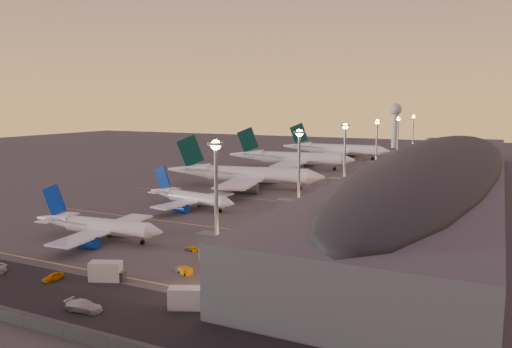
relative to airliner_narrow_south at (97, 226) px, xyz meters
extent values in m
plane|color=#454240|center=(4.41, 27.47, -3.31)|extent=(700.00, 700.00, 0.00)
cylinder|color=silver|center=(3.10, 0.30, 0.06)|extent=(22.40, 5.89, 3.77)
cone|color=silver|center=(15.89, 1.54, 0.06)|extent=(3.92, 4.10, 3.77)
cone|color=silver|center=(-12.90, -1.25, 0.53)|extent=(10.32, 4.72, 3.77)
cube|color=silver|center=(2.03, 0.20, -0.60)|extent=(9.47, 32.22, 0.41)
cylinder|color=navy|center=(2.07, 7.22, -1.87)|extent=(5.25, 3.30, 2.83)
cylinder|color=navy|center=(3.42, -6.69, -1.87)|extent=(5.25, 3.30, 2.83)
cube|color=navy|center=(-12.40, -1.20, 5.42)|extent=(6.93, 1.23, 8.18)
cube|color=silver|center=(-11.69, -1.14, 1.10)|extent=(4.66, 11.72, 0.26)
cylinder|color=black|center=(12.35, 1.20, -2.57)|extent=(0.33, 0.33, 1.49)
cylinder|color=black|center=(12.35, 1.20, -2.79)|extent=(1.11, 0.76, 1.06)
cylinder|color=black|center=(1.06, 2.75, -2.57)|extent=(0.33, 0.33, 1.49)
cylinder|color=black|center=(1.06, 2.75, -2.79)|extent=(1.11, 0.76, 1.06)
cylinder|color=black|center=(1.57, -2.50, -2.57)|extent=(0.33, 0.33, 1.49)
cylinder|color=black|center=(1.57, -2.50, -2.79)|extent=(1.11, 0.76, 1.06)
cylinder|color=silver|center=(2.34, 39.99, -0.04)|extent=(21.83, 7.28, 3.66)
cone|color=silver|center=(14.65, 37.86, -0.04)|extent=(4.04, 4.20, 3.66)
cone|color=silver|center=(-13.05, 42.66, 0.42)|extent=(10.20, 5.27, 3.66)
cube|color=silver|center=(1.31, 40.17, -0.68)|extent=(11.42, 31.46, 0.40)
cylinder|color=navy|center=(3.15, 46.74, -1.91)|extent=(5.26, 3.54, 2.75)
cylinder|color=navy|center=(0.84, 33.36, -1.91)|extent=(5.26, 3.54, 2.75)
cube|color=navy|center=(-12.57, 42.57, 5.17)|extent=(6.71, 1.69, 7.95)
cube|color=silver|center=(-11.89, 42.46, 0.97)|extent=(5.32, 11.53, 0.26)
cylinder|color=black|center=(11.24, 38.45, -2.59)|extent=(0.34, 0.34, 1.45)
cylinder|color=black|center=(11.24, 38.45, -2.80)|extent=(1.12, 0.81, 1.03)
cylinder|color=black|center=(1.07, 42.81, -2.59)|extent=(0.34, 0.34, 1.45)
cylinder|color=black|center=(1.07, 42.81, -2.80)|extent=(1.12, 0.81, 1.03)
cylinder|color=black|center=(0.19, 37.76, -2.59)|extent=(0.34, 0.34, 1.45)
cylinder|color=black|center=(0.19, 37.76, -2.80)|extent=(1.12, 0.81, 1.03)
cylinder|color=silver|center=(2.34, 81.88, 1.99)|extent=(39.44, 12.58, 5.90)
cone|color=silver|center=(24.65, 85.81, 1.99)|extent=(7.22, 6.90, 5.90)
cone|color=silver|center=(-25.54, 76.97, 2.73)|extent=(18.37, 8.87, 5.90)
cube|color=silver|center=(0.48, 81.55, 0.96)|extent=(21.05, 58.12, 0.65)
cylinder|color=#53555A|center=(-0.45, 94.13, -1.03)|extent=(9.44, 5.89, 4.42)
cylinder|color=#53555A|center=(3.90, 69.42, -1.03)|extent=(9.44, 5.89, 4.42)
cube|color=#062A28|center=(-24.67, 77.12, 10.35)|extent=(11.61, 2.89, 13.09)
cube|color=silver|center=(-23.43, 77.34, 3.62)|extent=(9.76, 21.31, 0.41)
cylinder|color=black|center=(18.48, 84.73, -2.13)|extent=(0.55, 0.55, 2.36)
cylinder|color=black|center=(18.48, 84.73, -2.49)|extent=(1.81, 1.30, 1.65)
cylinder|color=black|center=(-1.47, 85.40, -2.13)|extent=(0.55, 0.55, 2.36)
cylinder|color=black|center=(-1.47, 85.40, -2.49)|extent=(1.81, 1.30, 1.65)
cylinder|color=black|center=(-0.04, 77.27, -2.13)|extent=(0.55, 0.55, 2.36)
cylinder|color=black|center=(-0.04, 77.27, -2.49)|extent=(1.81, 1.30, 1.65)
cylinder|color=silver|center=(-3.05, 142.25, 2.07)|extent=(40.00, 11.35, 5.98)
cone|color=silver|center=(19.70, 145.40, 2.07)|extent=(7.14, 6.80, 5.98)
cone|color=silver|center=(-31.49, 138.31, 2.82)|extent=(18.52, 8.38, 5.98)
cube|color=silver|center=(-4.95, 141.99, 1.02)|extent=(19.31, 58.85, 0.66)
cylinder|color=#53555A|center=(-5.43, 154.76, -1.00)|extent=(9.46, 5.67, 4.49)
cylinder|color=#53555A|center=(-1.94, 129.56, -1.00)|extent=(9.46, 5.67, 4.49)
cube|color=#062A28|center=(-30.61, 138.43, 10.54)|extent=(11.81, 2.51, 13.27)
cube|color=silver|center=(-29.34, 138.61, 3.71)|extent=(9.18, 21.49, 0.42)
cylinder|color=black|center=(13.40, 144.53, -2.12)|extent=(0.54, 0.54, 2.39)
cylinder|color=black|center=(13.40, 144.53, -2.48)|extent=(1.80, 1.27, 1.67)
cylinder|color=black|center=(-6.79, 145.96, -2.12)|extent=(0.54, 0.54, 2.39)
cylinder|color=black|center=(-6.79, 145.96, -2.48)|extent=(1.80, 1.27, 1.67)
cylinder|color=black|center=(-5.64, 137.67, -2.12)|extent=(0.54, 0.54, 2.39)
cylinder|color=black|center=(-5.64, 137.67, -2.48)|extent=(1.80, 1.27, 1.67)
cylinder|color=silver|center=(2.55, 197.36, 2.14)|extent=(40.18, 7.04, 6.06)
cone|color=silver|center=(25.79, 197.93, 2.14)|extent=(6.61, 6.21, 6.06)
cone|color=silver|center=(-26.51, 196.64, 2.89)|extent=(18.23, 6.50, 6.06)
cube|color=silver|center=(0.61, 197.31, 1.08)|extent=(13.07, 58.81, 0.67)
cylinder|color=#53555A|center=(1.58, 210.22, -0.97)|extent=(9.15, 4.76, 4.54)
cylinder|color=#53555A|center=(2.22, 184.47, -0.97)|extent=(9.15, 4.76, 4.54)
cube|color=#062A28|center=(-25.61, 196.66, 10.72)|extent=(11.96, 1.20, 13.44)
cube|color=silver|center=(-24.31, 196.70, 3.80)|extent=(6.98, 21.23, 0.42)
cylinder|color=black|center=(19.36, 197.78, -2.10)|extent=(0.50, 0.50, 2.42)
cylinder|color=black|center=(19.36, 197.78, -2.47)|extent=(1.72, 1.10, 1.70)
cylinder|color=black|center=(-0.79, 201.52, -2.10)|extent=(0.50, 0.50, 2.42)
cylinder|color=black|center=(-0.79, 201.52, -2.47)|extent=(1.72, 1.10, 1.70)
cylinder|color=black|center=(-0.58, 193.04, -2.10)|extent=(0.50, 0.50, 2.42)
cylinder|color=black|center=(-0.58, 193.04, -2.47)|extent=(1.72, 1.10, 1.70)
cube|color=#45464A|center=(66.41, 99.97, 2.69)|extent=(40.00, 255.00, 12.00)
ellipsoid|color=black|center=(66.41, 99.97, 8.69)|extent=(39.00, 253.00, 10.92)
cube|color=#EEA25D|center=(46.21, 99.97, 1.69)|extent=(0.40, 244.80, 8.00)
cube|color=#53555A|center=(38.41, -2.53, 1.19)|extent=(16.00, 3.20, 3.00)
cylinder|color=gray|center=(30.41, -2.53, -1.11)|extent=(0.70, 0.70, 4.40)
cube|color=#53555A|center=(38.41, 37.47, 1.19)|extent=(16.00, 3.20, 3.00)
cylinder|color=gray|center=(30.41, 37.47, -1.11)|extent=(0.70, 0.70, 4.40)
cube|color=#53555A|center=(38.41, 82.47, 1.19)|extent=(16.00, 3.20, 3.00)
cylinder|color=gray|center=(30.41, 82.47, -1.11)|extent=(0.70, 0.70, 4.40)
cube|color=#53555A|center=(38.41, 139.47, 1.19)|extent=(16.00, 3.20, 3.00)
cylinder|color=gray|center=(30.41, 139.47, -1.11)|extent=(0.70, 0.70, 4.40)
cube|color=#53555A|center=(38.41, 195.47, 1.19)|extent=(16.00, 3.20, 3.00)
cylinder|color=gray|center=(30.41, 195.47, -1.11)|extent=(0.70, 0.70, 4.40)
cylinder|color=gray|center=(40.41, -12.53, 9.19)|extent=(0.70, 0.70, 25.00)
cube|color=gray|center=(40.41, -12.53, 21.89)|extent=(2.20, 2.20, 0.50)
sphere|color=#FBBF55|center=(40.41, -12.53, 21.69)|extent=(1.80, 1.80, 1.80)
cylinder|color=gray|center=(40.41, 27.47, 9.19)|extent=(0.70, 0.70, 25.00)
cube|color=gray|center=(40.41, 27.47, 21.89)|extent=(2.20, 2.20, 0.50)
sphere|color=#FBBF55|center=(40.41, 27.47, 21.69)|extent=(1.80, 1.80, 1.80)
cylinder|color=gray|center=(40.41, 67.47, 9.19)|extent=(0.70, 0.70, 25.00)
cube|color=gray|center=(40.41, 67.47, 21.89)|extent=(2.20, 2.20, 0.50)
sphere|color=#FBBF55|center=(40.41, 67.47, 21.69)|extent=(1.80, 1.80, 1.80)
cylinder|color=gray|center=(40.41, 112.47, 9.19)|extent=(0.70, 0.70, 25.00)
cube|color=gray|center=(40.41, 112.47, 21.89)|extent=(2.20, 2.20, 0.50)
sphere|color=#FBBF55|center=(40.41, 112.47, 21.69)|extent=(1.80, 1.80, 1.80)
cylinder|color=gray|center=(40.41, 157.47, 9.19)|extent=(0.70, 0.70, 25.00)
cube|color=gray|center=(40.41, 157.47, 21.89)|extent=(2.20, 2.20, 0.50)
sphere|color=#FBBF55|center=(40.41, 157.47, 21.69)|extent=(1.80, 1.80, 1.80)
cylinder|color=gray|center=(40.41, 202.47, 9.19)|extent=(0.70, 0.70, 25.00)
cube|color=gray|center=(40.41, 202.47, 21.89)|extent=(2.20, 2.20, 0.50)
sphere|color=#FBBF55|center=(40.41, 202.47, 21.69)|extent=(1.80, 1.80, 1.80)
cylinder|color=silver|center=(14.41, 287.47, 9.69)|extent=(4.40, 4.40, 26.00)
sphere|color=silver|center=(14.41, 287.47, 24.69)|extent=(9.00, 9.00, 9.00)
cube|color=black|center=(4.41, -28.53, -3.31)|extent=(260.00, 16.00, 0.01)
cube|color=#D8C659|center=(4.41, -17.53, -3.31)|extent=(90.00, 0.36, 0.00)
cube|color=#D8C659|center=(4.41, 22.47, -3.31)|extent=(90.00, 0.36, 0.00)
cube|color=#D8C659|center=(4.41, 62.47, -3.31)|extent=(90.00, 0.36, 0.00)
cube|color=#D8C659|center=(4.41, 107.47, -3.31)|extent=(90.00, 0.36, 0.00)
cube|color=#D8C659|center=(4.41, 162.47, -3.31)|extent=(90.00, 0.36, 0.00)
cylinder|color=#2D2D30|center=(24.41, -40.53, -2.31)|extent=(0.12, 0.12, 2.00)
cylinder|color=#2D2D30|center=(32.41, -40.53, -2.31)|extent=(0.12, 0.12, 2.00)
cylinder|color=#2D2D30|center=(40.41, -40.53, -2.31)|extent=(0.12, 0.12, 2.00)
cube|color=#C77200|center=(32.50, -11.01, -2.71)|extent=(3.03, 2.47, 1.20)
cube|color=#53555A|center=(30.68, -10.29, -2.88)|extent=(1.94, 1.87, 0.87)
cylinder|color=black|center=(33.71, -10.60, -3.07)|extent=(0.52, 0.36, 0.48)
cylinder|color=black|center=(33.12, -12.12, -3.07)|extent=(0.52, 0.36, 0.48)
cylinder|color=black|center=(31.89, -9.89, -3.07)|extent=(0.52, 0.36, 0.48)
cylinder|color=black|center=(31.29, -11.41, -3.07)|extent=(0.52, 0.36, 0.48)
cube|color=#C77200|center=(26.14, 2.21, -2.81)|extent=(2.48, 1.93, 1.00)
cube|color=#53555A|center=(24.56, 1.74, -2.95)|extent=(1.56, 1.50, 0.73)
cylinder|color=black|center=(26.73, 3.10, -3.11)|extent=(0.43, 0.27, 0.40)
cylinder|color=black|center=(27.12, 1.79, -3.11)|extent=(0.43, 0.27, 0.40)
cylinder|color=black|center=(25.16, 2.63, -3.11)|extent=(0.43, 0.27, 0.40)
cylinder|color=black|center=(25.54, 1.32, -3.11)|extent=(0.43, 0.27, 0.40)
cube|color=silver|center=(21.51, -20.49, -1.54)|extent=(6.27, 4.57, 3.55)
cube|color=#53555A|center=(23.81, -19.50, -2.37)|extent=(2.63, 2.85, 1.88)
cube|color=silver|center=(41.82, -24.51, -1.61)|extent=(6.02, 4.47, 3.41)
cube|color=#53555A|center=(44.01, -23.52, -2.41)|extent=(2.55, 2.76, 1.81)
imported|color=#C77200|center=(12.78, -24.70, -2.62)|extent=(1.94, 4.18, 1.38)
imported|color=silver|center=(28.09, -32.43, -2.44)|extent=(6.23, 3.01, 1.75)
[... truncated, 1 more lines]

